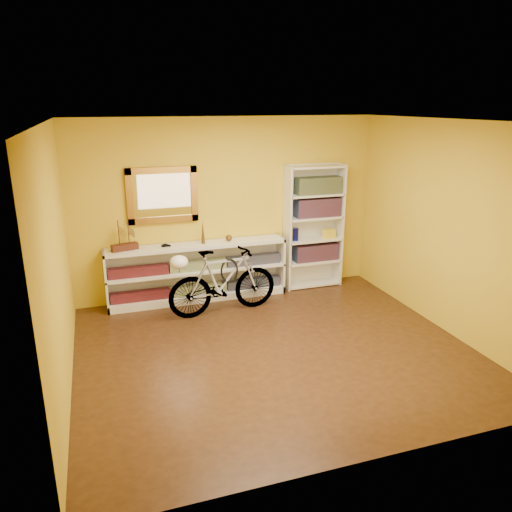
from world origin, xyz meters
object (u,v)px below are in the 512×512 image
object	(u,v)px
bicycle	(223,281)
helmet	(179,262)
bookcase	(314,227)
console_unit	(198,272)

from	to	relation	value
bicycle	helmet	bearing A→B (deg)	90.00
bookcase	helmet	xyz separation A→B (m)	(-2.20, -0.66, -0.14)
console_unit	bicycle	distance (m)	0.62
console_unit	bookcase	bearing A→B (deg)	0.78
helmet	bicycle	bearing A→B (deg)	5.40
bookcase	bicycle	size ratio (longest dim) A/B	1.21
bookcase	bicycle	xyz separation A→B (m)	(-1.60, -0.61, -0.49)
console_unit	bicycle	world-z (taller)	bicycle
console_unit	bicycle	size ratio (longest dim) A/B	1.66
helmet	console_unit	bearing A→B (deg)	60.07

